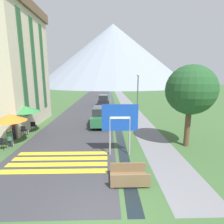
# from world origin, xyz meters

# --- Properties ---
(ground_plane) EXTENTS (160.00, 160.00, 0.00)m
(ground_plane) POSITION_xyz_m (0.00, 20.00, 0.00)
(ground_plane) COLOR #3D6033
(road) EXTENTS (6.40, 60.00, 0.01)m
(road) POSITION_xyz_m (-2.50, 30.00, 0.00)
(road) COLOR #38383D
(road) RESTS_ON ground_plane
(footpath) EXTENTS (2.20, 60.00, 0.01)m
(footpath) POSITION_xyz_m (3.60, 30.00, 0.00)
(footpath) COLOR slate
(footpath) RESTS_ON ground_plane
(drainage_channel) EXTENTS (0.60, 60.00, 0.00)m
(drainage_channel) POSITION_xyz_m (1.20, 30.00, 0.00)
(drainage_channel) COLOR black
(drainage_channel) RESTS_ON ground_plane
(crosswalk_marking) EXTENTS (5.44, 2.54, 0.01)m
(crosswalk_marking) POSITION_xyz_m (-2.50, 4.14, 0.01)
(crosswalk_marking) COLOR yellow
(crosswalk_marking) RESTS_ON ground_plane
(mountain_distant) EXTENTS (78.00, 78.00, 31.08)m
(mountain_distant) POSITION_xyz_m (3.17, 90.66, 15.54)
(mountain_distant) COLOR gray
(mountain_distant) RESTS_ON ground_plane
(hotel_building) EXTENTS (6.08, 8.56, 11.28)m
(hotel_building) POSITION_xyz_m (-9.39, 12.00, 6.08)
(hotel_building) COLOR beige
(hotel_building) RESTS_ON ground_plane
(road_sign) EXTENTS (2.13, 0.11, 3.11)m
(road_sign) POSITION_xyz_m (0.97, 4.94, 2.07)
(road_sign) COLOR #9E9EA3
(road_sign) RESTS_ON ground_plane
(footbridge) EXTENTS (1.70, 1.10, 0.65)m
(footbridge) POSITION_xyz_m (1.20, 2.14, 0.23)
(footbridge) COLOR brown
(footbridge) RESTS_ON ground_plane
(parked_car_near) EXTENTS (1.83, 4.46, 1.82)m
(parked_car_near) POSITION_xyz_m (-0.40, 11.63, 0.91)
(parked_car_near) COLOR #28663D
(parked_car_near) RESTS_ON ground_plane
(parked_car_far) EXTENTS (1.77, 3.99, 1.82)m
(parked_car_far) POSITION_xyz_m (-0.43, 23.01, 0.91)
(parked_car_far) COLOR black
(parked_car_far) RESTS_ON ground_plane
(cafe_chair_middle) EXTENTS (0.40, 0.40, 0.85)m
(cafe_chair_middle) POSITION_xyz_m (-6.44, 8.51, 0.51)
(cafe_chair_middle) COLOR black
(cafe_chair_middle) RESTS_ON ground_plane
(cafe_chair_near_left) EXTENTS (0.40, 0.40, 0.85)m
(cafe_chair_near_left) POSITION_xyz_m (-6.76, 7.29, 0.51)
(cafe_chair_near_left) COLOR black
(cafe_chair_near_left) RESTS_ON ground_plane
(cafe_chair_far_right) EXTENTS (0.40, 0.40, 0.85)m
(cafe_chair_far_right) POSITION_xyz_m (-6.20, 9.83, 0.51)
(cafe_chair_far_right) COLOR black
(cafe_chair_far_right) RESTS_ON ground_plane
(cafe_chair_nearest) EXTENTS (0.40, 0.40, 0.85)m
(cafe_chair_nearest) POSITION_xyz_m (-6.63, 5.82, 0.51)
(cafe_chair_nearest) COLOR black
(cafe_chair_nearest) RESTS_ON ground_plane
(cafe_umbrella_front_orange) EXTENTS (2.13, 2.13, 2.21)m
(cafe_umbrella_front_orange) POSITION_xyz_m (-6.32, 6.61, 1.97)
(cafe_umbrella_front_orange) COLOR #B7B2A8
(cafe_umbrella_front_orange) RESTS_ON ground_plane
(cafe_umbrella_middle_green) EXTENTS (2.26, 2.26, 2.32)m
(cafe_umbrella_middle_green) POSITION_xyz_m (-6.41, 9.17, 2.07)
(cafe_umbrella_middle_green) COLOR #B7B2A8
(cafe_umbrella_middle_green) RESTS_ON ground_plane
(person_seated_far) EXTENTS (0.32, 0.32, 1.25)m
(person_seated_far) POSITION_xyz_m (-6.36, 6.36, 0.69)
(person_seated_far) COLOR #282833
(person_seated_far) RESTS_ON ground_plane
(person_standing_terrace) EXTENTS (0.32, 0.32, 1.75)m
(person_standing_terrace) POSITION_xyz_m (-6.89, 7.86, 1.02)
(person_standing_terrace) COLOR #282833
(person_standing_terrace) RESTS_ON ground_plane
(person_seated_near) EXTENTS (0.32, 0.32, 1.24)m
(person_seated_near) POSITION_xyz_m (-7.09, 9.58, 0.69)
(person_seated_near) COLOR #282833
(person_seated_near) RESTS_ON ground_plane
(streetlamp) EXTENTS (0.28, 0.28, 4.98)m
(streetlamp) POSITION_xyz_m (3.41, 13.28, 2.97)
(streetlamp) COLOR #515156
(streetlamp) RESTS_ON ground_plane
(tree_by_path) EXTENTS (3.21, 3.21, 5.44)m
(tree_by_path) POSITION_xyz_m (5.62, 6.22, 3.81)
(tree_by_path) COLOR brown
(tree_by_path) RESTS_ON ground_plane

